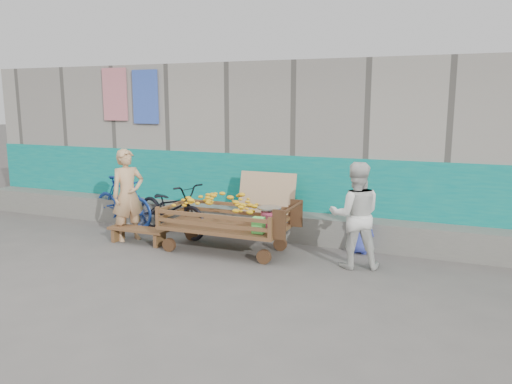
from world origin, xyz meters
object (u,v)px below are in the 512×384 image
at_px(child, 360,227).
at_px(woman, 355,215).
at_px(banana_cart, 222,213).
at_px(bench, 138,232).
at_px(bicycle_dark, 171,208).
at_px(bicycle_blue, 123,201).
at_px(vendor_man, 128,195).

bearing_deg(child, woman, 97.45).
relative_size(banana_cart, bench, 2.03).
relative_size(woman, bicycle_dark, 0.85).
relative_size(child, bicycle_dark, 0.47).
distance_m(bench, woman, 3.59).
relative_size(woman, bicycle_blue, 0.98).
relative_size(bench, bicycle_blue, 0.67).
bearing_deg(bench, vendor_man, 155.16).
height_order(bench, bicycle_dark, bicycle_dark).
height_order(vendor_man, woman, vendor_man).
xyz_separation_m(bench, vendor_man, (-0.26, 0.12, 0.58)).
distance_m(bench, vendor_man, 0.65).
height_order(bench, woman, woman).
distance_m(banana_cart, child, 2.14).
relative_size(banana_cart, vendor_man, 1.36).
distance_m(woman, child, 0.76).
bearing_deg(woman, bench, -15.10).
xyz_separation_m(woman, bicycle_dark, (-3.33, 0.53, -0.29)).
bearing_deg(woman, vendor_man, -17.13).
bearing_deg(child, bicycle_dark, 6.04).
height_order(child, bicycle_dark, bicycle_dark).
bearing_deg(woman, bicycle_dark, -26.87).
bearing_deg(bicycle_blue, child, -77.56).
distance_m(banana_cart, bicycle_blue, 2.58).
xyz_separation_m(bench, bicycle_dark, (0.21, 0.70, 0.28)).
bearing_deg(bench, woman, 2.71).
xyz_separation_m(banana_cart, child, (2.01, 0.71, -0.19)).
relative_size(bench, woman, 0.69).
bearing_deg(vendor_man, child, -47.42).
xyz_separation_m(vendor_man, bicycle_dark, (0.48, 0.58, -0.31)).
bearing_deg(bicycle_dark, vendor_man, 160.47).
bearing_deg(child, banana_cart, 22.79).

